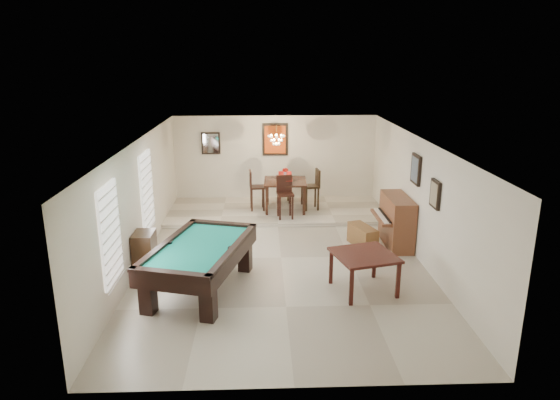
{
  "coord_description": "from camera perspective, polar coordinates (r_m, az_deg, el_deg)",
  "views": [
    {
      "loc": [
        -0.41,
        -10.21,
        4.28
      ],
      "look_at": [
        0.0,
        0.6,
        1.15
      ],
      "focal_mm": 32.0,
      "sensor_mm": 36.0,
      "label": 1
    }
  ],
  "objects": [
    {
      "name": "dining_chair_south",
      "position": [
        13.17,
        0.6,
        0.3
      ],
      "size": [
        0.47,
        0.47,
        1.13
      ],
      "primitive_type": null,
      "rotation": [
        0.0,
        0.0,
        0.12
      ],
      "color": "black",
      "rests_on": "dining_step"
    },
    {
      "name": "flower_vase",
      "position": [
        13.77,
        0.6,
        3.22
      ],
      "size": [
        0.17,
        0.17,
        0.24
      ],
      "primitive_type": null,
      "rotation": [
        0.0,
        0.0,
        -0.25
      ],
      "color": "red",
      "rests_on": "dining_table"
    },
    {
      "name": "window_left_front",
      "position": [
        8.89,
        -18.82,
        -3.67
      ],
      "size": [
        0.06,
        1.0,
        1.7
      ],
      "primitive_type": "cube",
      "color": "white",
      "rests_on": "wall_left"
    },
    {
      "name": "pool_table",
      "position": [
        9.59,
        -9.06,
        -7.69
      ],
      "size": [
        2.08,
        2.93,
        0.88
      ],
      "primitive_type": null,
      "rotation": [
        0.0,
        0.0,
        -0.27
      ],
      "color": "black",
      "rests_on": "ground_plane"
    },
    {
      "name": "dining_chair_north",
      "position": [
        14.61,
        0.47,
        1.55
      ],
      "size": [
        0.39,
        0.39,
        0.96
      ],
      "primitive_type": null,
      "rotation": [
        0.0,
        0.0,
        3.23
      ],
      "color": "black",
      "rests_on": "dining_step"
    },
    {
      "name": "ceiling",
      "position": [
        10.35,
        0.13,
        6.8
      ],
      "size": [
        6.0,
        9.0,
        0.04
      ],
      "primitive_type": "cube",
      "color": "white",
      "rests_on": "wall_back"
    },
    {
      "name": "wall_back",
      "position": [
        15.01,
        -0.57,
        4.69
      ],
      "size": [
        6.0,
        0.04,
        2.6
      ],
      "primitive_type": "cube",
      "color": "silver",
      "rests_on": "ground_plane"
    },
    {
      "name": "dining_chair_west",
      "position": [
        13.93,
        -2.61,
        1.14
      ],
      "size": [
        0.44,
        0.44,
        1.12
      ],
      "primitive_type": null,
      "rotation": [
        0.0,
        0.0,
        1.65
      ],
      "color": "black",
      "rests_on": "dining_step"
    },
    {
      "name": "ground_plane",
      "position": [
        11.08,
        0.12,
        -6.64
      ],
      "size": [
        6.0,
        9.0,
        0.02
      ],
      "primitive_type": "cube",
      "color": "beige"
    },
    {
      "name": "piano_bench",
      "position": [
        11.79,
        9.41,
        -4.1
      ],
      "size": [
        0.61,
        0.94,
        0.49
      ],
      "primitive_type": "cube",
      "rotation": [
        0.0,
        0.0,
        0.32
      ],
      "color": "brown",
      "rests_on": "ground_plane"
    },
    {
      "name": "wall_left",
      "position": [
        10.95,
        -15.77,
        -0.28
      ],
      "size": [
        0.04,
        9.0,
        2.6
      ],
      "primitive_type": "cube",
      "color": "silver",
      "rests_on": "ground_plane"
    },
    {
      "name": "wall_front",
      "position": [
        6.45,
        1.75,
        -11.38
      ],
      "size": [
        6.0,
        0.04,
        2.6
      ],
      "primitive_type": "cube",
      "color": "silver",
      "rests_on": "ground_plane"
    },
    {
      "name": "dining_table",
      "position": [
        13.92,
        0.59,
        0.81
      ],
      "size": [
        1.2,
        1.2,
        0.96
      ],
      "primitive_type": null,
      "rotation": [
        0.0,
        0.0,
        -0.03
      ],
      "color": "black",
      "rests_on": "dining_step"
    },
    {
      "name": "dining_chair_east",
      "position": [
        13.97,
        3.56,
        1.22
      ],
      "size": [
        0.48,
        0.48,
        1.14
      ],
      "primitive_type": null,
      "rotation": [
        0.0,
        0.0,
        -1.43
      ],
      "color": "black",
      "rests_on": "dining_step"
    },
    {
      "name": "right_picture_upper",
      "position": [
        11.29,
        15.28,
        3.39
      ],
      "size": [
        0.06,
        0.55,
        0.65
      ],
      "primitive_type": "cube",
      "color": "slate",
      "rests_on": "wall_right"
    },
    {
      "name": "right_picture_lower",
      "position": [
        10.14,
        17.32,
        0.65
      ],
      "size": [
        0.06,
        0.45,
        0.55
      ],
      "primitive_type": "cube",
      "color": "gray",
      "rests_on": "wall_right"
    },
    {
      "name": "wall_right",
      "position": [
        11.17,
        15.69,
        0.05
      ],
      "size": [
        0.04,
        9.0,
        2.6
      ],
      "primitive_type": "cube",
      "color": "silver",
      "rests_on": "ground_plane"
    },
    {
      "name": "back_mirror",
      "position": [
        14.95,
        -7.91,
        6.44
      ],
      "size": [
        0.55,
        0.06,
        0.65
      ],
      "primitive_type": "cube",
      "color": "white",
      "rests_on": "wall_back"
    },
    {
      "name": "window_left_rear",
      "position": [
        11.48,
        -14.99,
        1.04
      ],
      "size": [
        0.06,
        1.0,
        1.7
      ],
      "primitive_type": "cube",
      "color": "white",
      "rests_on": "wall_left"
    },
    {
      "name": "upright_piano",
      "position": [
        11.88,
        12.56,
        -2.37
      ],
      "size": [
        0.79,
        1.41,
        1.17
      ],
      "primitive_type": null,
      "color": "brown",
      "rests_on": "ground_plane"
    },
    {
      "name": "dining_step",
      "position": [
        14.11,
        -0.41,
        -1.26
      ],
      "size": [
        6.0,
        2.5,
        0.12
      ],
      "primitive_type": "cube",
      "color": "beige",
      "rests_on": "ground_plane"
    },
    {
      "name": "back_painting",
      "position": [
        14.87,
        -0.57,
        6.93
      ],
      "size": [
        0.75,
        0.06,
        0.95
      ],
      "primitive_type": "cube",
      "color": "#D84C14",
      "rests_on": "wall_back"
    },
    {
      "name": "chandelier",
      "position": [
        13.57,
        -0.42,
        7.33
      ],
      "size": [
        0.44,
        0.44,
        0.6
      ],
      "primitive_type": null,
      "color": "#FFE5B2",
      "rests_on": "ceiling"
    },
    {
      "name": "apothecary_chest",
      "position": [
        10.46,
        -15.19,
        -5.94
      ],
      "size": [
        0.4,
        0.6,
        0.9
      ],
      "primitive_type": "cube",
      "color": "black",
      "rests_on": "ground_plane"
    },
    {
      "name": "square_table",
      "position": [
        9.6,
        9.53,
        -8.14
      ],
      "size": [
        1.31,
        1.31,
        0.74
      ],
      "primitive_type": null,
      "rotation": [
        0.0,
        0.0,
        0.26
      ],
      "color": "black",
      "rests_on": "ground_plane"
    }
  ]
}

